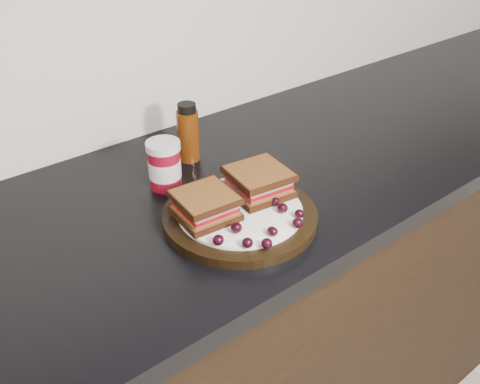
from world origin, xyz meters
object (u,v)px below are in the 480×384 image
(oil_bottle, at_px, (188,132))
(sandwich_left, at_px, (205,205))
(plate, at_px, (240,216))
(condiment_jar, at_px, (165,165))

(oil_bottle, bearing_deg, sandwich_left, -117.41)
(plate, relative_size, oil_bottle, 2.17)
(sandwich_left, xyz_separation_m, condiment_jar, (0.02, 0.16, 0.00))
(oil_bottle, bearing_deg, plate, -102.90)
(plate, distance_m, sandwich_left, 0.07)
(plate, bearing_deg, sandwich_left, 161.44)
(plate, xyz_separation_m, condiment_jar, (-0.04, 0.18, 0.04))
(sandwich_left, xyz_separation_m, oil_bottle, (0.12, 0.23, 0.02))
(sandwich_left, bearing_deg, oil_bottle, 67.70)
(plate, bearing_deg, condiment_jar, 103.23)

